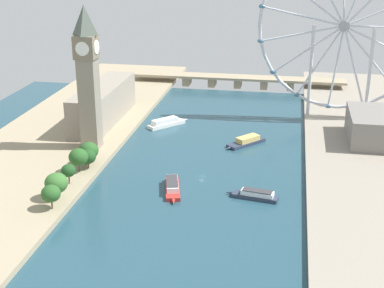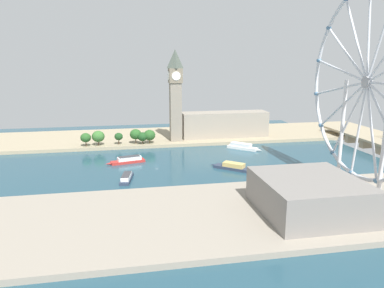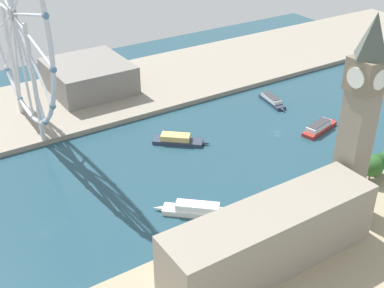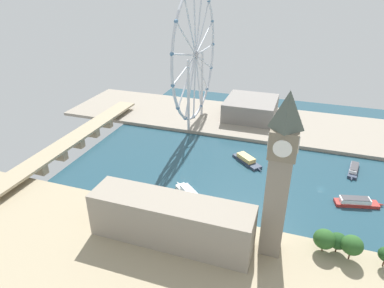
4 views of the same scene
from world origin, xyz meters
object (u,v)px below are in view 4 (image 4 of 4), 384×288
(ferris_wheel, at_px, (196,56))
(tour_boat_3, at_px, (189,194))
(tour_boat_0, at_px, (356,202))
(tour_boat_1, at_px, (354,170))
(river_bridge, at_px, (75,139))
(riverside_hall, at_px, (251,108))
(clock_tower, at_px, (279,176))
(tour_boat_2, at_px, (247,160))
(parliament_block, at_px, (171,220))

(ferris_wheel, distance_m, tour_boat_3, 141.10)
(tour_boat_0, relative_size, tour_boat_1, 1.13)
(river_bridge, height_order, tour_boat_1, river_bridge)
(riverside_hall, distance_m, tour_boat_1, 123.23)
(clock_tower, xyz_separation_m, tour_boat_0, (61.61, -48.06, -46.45))
(riverside_hall, distance_m, river_bridge, 173.94)
(tour_boat_0, height_order, tour_boat_1, tour_boat_0)
(tour_boat_2, xyz_separation_m, tour_boat_3, (-59.43, 27.77, 0.29))
(tour_boat_3, bearing_deg, tour_boat_1, -104.71)
(parliament_block, distance_m, tour_boat_3, 46.93)
(tour_boat_0, bearing_deg, river_bridge, 163.14)
(clock_tower, xyz_separation_m, parliament_block, (-9.81, 52.24, -32.88))
(parliament_block, height_order, tour_boat_1, parliament_block)
(parliament_block, relative_size, tour_boat_0, 2.77)
(ferris_wheel, height_order, tour_boat_3, ferris_wheel)
(ferris_wheel, bearing_deg, riverside_hall, -57.85)
(river_bridge, bearing_deg, riverside_hall, -49.94)
(river_bridge, xyz_separation_m, tour_boat_3, (-39.03, -119.11, -4.32))
(tour_boat_2, bearing_deg, tour_boat_0, 18.34)
(clock_tower, relative_size, tour_boat_1, 3.11)
(riverside_hall, bearing_deg, parliament_block, 177.42)
(parliament_block, bearing_deg, tour_boat_0, -54.55)
(ferris_wheel, xyz_separation_m, tour_boat_0, (-93.04, -141.03, -65.70))
(tour_boat_1, bearing_deg, river_bridge, -72.15)
(tour_boat_0, height_order, tour_boat_2, tour_boat_0)
(riverside_hall, bearing_deg, ferris_wheel, 122.15)
(riverside_hall, xyz_separation_m, tour_boat_0, (-124.17, -91.49, -10.09))
(riverside_hall, xyz_separation_m, tour_boat_3, (-150.91, 13.95, -9.94))
(clock_tower, xyz_separation_m, tour_boat_1, (105.91, -49.84, -46.67))
(riverside_hall, bearing_deg, tour_boat_2, -171.41)
(tour_boat_1, bearing_deg, ferris_wheel, -99.04)
(riverside_hall, height_order, tour_boat_2, riverside_hall)
(clock_tower, height_order, riverside_hall, clock_tower)
(clock_tower, relative_size, tour_boat_2, 3.14)
(ferris_wheel, height_order, tour_boat_0, ferris_wheel)
(tour_boat_0, distance_m, tour_boat_3, 108.78)
(parliament_block, distance_m, riverside_hall, 195.82)
(tour_boat_1, height_order, tour_boat_3, tour_boat_3)
(clock_tower, relative_size, river_bridge, 0.47)
(river_bridge, bearing_deg, parliament_block, -123.97)
(tour_boat_3, bearing_deg, river_bridge, 23.62)
(clock_tower, height_order, parliament_block, clock_tower)
(tour_boat_2, bearing_deg, parliament_block, -61.09)
(clock_tower, bearing_deg, ferris_wheel, 31.01)
(riverside_hall, height_order, tour_boat_1, riverside_hall)
(tour_boat_1, bearing_deg, tour_boat_0, 7.50)
(ferris_wheel, xyz_separation_m, riverside_hall, (31.13, -49.54, -55.61))
(clock_tower, height_order, ferris_wheel, ferris_wheel)
(river_bridge, height_order, tour_boat_0, river_bridge)
(riverside_hall, bearing_deg, tour_boat_1, -130.57)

